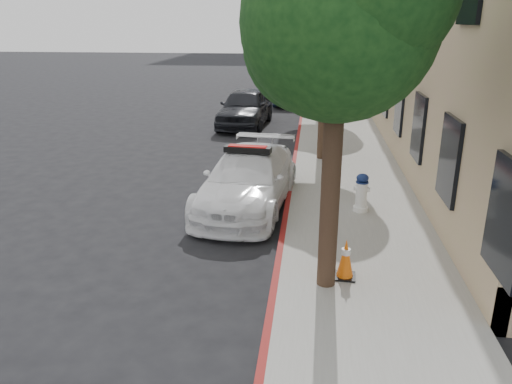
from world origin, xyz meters
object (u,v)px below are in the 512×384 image
object	(u,v)px
police_car	(248,179)
parked_car_far	(288,89)
traffic_cone	(346,259)
parked_car_mid	(245,107)
fire_hydrant	(362,193)

from	to	relation	value
police_car	parked_car_far	world-z (taller)	police_car
traffic_cone	parked_car_mid	bearing A→B (deg)	104.80
parked_car_far	traffic_cone	distance (m)	19.62
fire_hydrant	parked_car_mid	bearing A→B (deg)	121.22
parked_car_mid	parked_car_far	world-z (taller)	parked_car_mid
fire_hydrant	traffic_cone	size ratio (longest dim) A/B	1.27
police_car	fire_hydrant	world-z (taller)	police_car
fire_hydrant	police_car	bearing A→B (deg)	-179.06
fire_hydrant	parked_car_far	bearing A→B (deg)	108.27
parked_car_mid	police_car	bearing A→B (deg)	-78.76
parked_car_far	traffic_cone	world-z (taller)	parked_car_far
police_car	parked_car_mid	xyz separation A→B (m)	(-1.37, 9.64, 0.11)
fire_hydrant	traffic_cone	xyz separation A→B (m)	(-0.52, -3.19, -0.09)
parked_car_mid	traffic_cone	size ratio (longest dim) A/B	6.71
police_car	parked_car_far	bearing A→B (deg)	95.21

